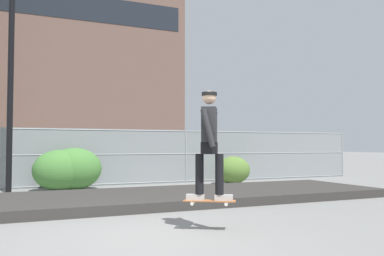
# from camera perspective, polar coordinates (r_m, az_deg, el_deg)

# --- Properties ---
(ground_plane) EXTENTS (120.00, 120.00, 0.00)m
(ground_plane) POSITION_cam_1_polar(r_m,az_deg,el_deg) (6.04, -5.10, -15.01)
(ground_plane) COLOR slate
(gravel_berm) EXTENTS (13.68, 3.07, 0.20)m
(gravel_berm) POSITION_cam_1_polar(r_m,az_deg,el_deg) (9.29, -11.82, -9.91)
(gravel_berm) COLOR #33302D
(gravel_berm) RESTS_ON ground_plane
(skateboard) EXTENTS (0.79, 0.58, 0.07)m
(skateboard) POSITION_cam_1_polar(r_m,az_deg,el_deg) (6.32, 2.49, -10.28)
(skateboard) COLOR #9E5B33
(skater) EXTENTS (0.67, 0.62, 1.70)m
(skater) POSITION_cam_1_polar(r_m,az_deg,el_deg) (6.26, 2.47, -1.45)
(skater) COLOR #B2ADA8
(skater) RESTS_ON skateboard
(chain_fence) EXTENTS (21.54, 0.06, 1.85)m
(chain_fence) POSITION_cam_1_polar(r_m,az_deg,el_deg) (13.29, -15.34, -4.02)
(chain_fence) COLOR gray
(chain_fence) RESTS_ON ground_plane
(street_lamp) EXTENTS (0.44, 0.44, 7.33)m
(street_lamp) POSITION_cam_1_polar(r_m,az_deg,el_deg) (12.67, -24.15, 12.38)
(street_lamp) COLOR black
(street_lamp) RESTS_ON ground_plane
(parked_car_near) EXTENTS (4.56, 2.28, 1.66)m
(parked_car_near) POSITION_cam_1_polar(r_m,az_deg,el_deg) (16.61, -24.79, -3.88)
(parked_car_near) COLOR #B7BABF
(parked_car_near) RESTS_ON ground_plane
(office_block) EXTENTS (18.89, 15.54, 23.38)m
(office_block) POSITION_cam_1_polar(r_m,az_deg,el_deg) (48.31, -15.22, 10.02)
(office_block) COLOR brown
(office_block) RESTS_ON ground_plane
(shrub_left) EXTENTS (1.53, 1.26, 1.19)m
(shrub_left) POSITION_cam_1_polar(r_m,az_deg,el_deg) (12.33, -18.15, -5.69)
(shrub_left) COLOR #477F38
(shrub_left) RESTS_ON ground_plane
(shrub_center) EXTENTS (1.61, 1.31, 1.24)m
(shrub_center) POSITION_cam_1_polar(r_m,az_deg,el_deg) (12.44, -16.33, -5.56)
(shrub_center) COLOR #477F38
(shrub_center) RESTS_ON ground_plane
(shrub_right) EXTENTS (1.21, 0.99, 0.94)m
(shrub_right) POSITION_cam_1_polar(r_m,az_deg,el_deg) (13.94, 5.83, -5.93)
(shrub_right) COLOR #567A33
(shrub_right) RESTS_ON ground_plane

